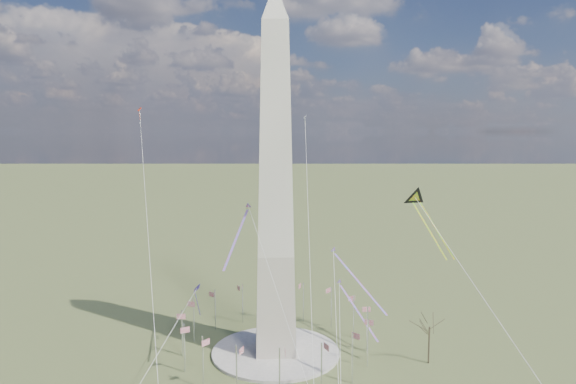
{
  "coord_description": "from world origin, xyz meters",
  "views": [
    {
      "loc": [
        -4.65,
        -138.3,
        62.14
      ],
      "look_at": [
        3.48,
        0.0,
        45.83
      ],
      "focal_mm": 32.0,
      "sensor_mm": 36.0,
      "label": 1
    }
  ],
  "objects": [
    {
      "name": "ground",
      "position": [
        0.0,
        0.0,
        0.0
      ],
      "size": [
        2000.0,
        2000.0,
        0.0
      ],
      "primitive_type": "plane",
      "color": "#495128",
      "rests_on": "ground"
    },
    {
      "name": "plaza",
      "position": [
        0.0,
        0.0,
        0.4
      ],
      "size": [
        36.0,
        36.0,
        0.8
      ],
      "primitive_type": "cylinder",
      "color": "beige",
      "rests_on": "ground"
    },
    {
      "name": "kite_delta_black",
      "position": [
        40.61,
        4.06,
        42.49
      ],
      "size": [
        9.42,
        21.03,
        17.13
      ],
      "rotation": [
        0.0,
        0.0,
        3.36
      ],
      "color": "black",
      "rests_on": "ground"
    },
    {
      "name": "kite_streamer_right",
      "position": [
        22.24,
        2.84,
        13.21
      ],
      "size": [
        9.36,
        17.27,
        12.85
      ],
      "rotation": [
        0.0,
        0.0,
        3.6
      ],
      "color": "#DA2249",
      "rests_on": "ground"
    },
    {
      "name": "kite_small_red",
      "position": [
        -44.36,
        38.93,
        69.22
      ],
      "size": [
        1.69,
        1.49,
        4.47
      ],
      "rotation": [
        0.0,
        0.0,
        3.18
      ],
      "color": "red",
      "rests_on": "ground"
    },
    {
      "name": "flagpole_ring",
      "position": [
        -0.0,
        -0.0,
        7.27
      ],
      "size": [
        54.4,
        54.4,
        13.0
      ],
      "color": "silver",
      "rests_on": "ground"
    },
    {
      "name": "kite_diamond_purple",
      "position": [
        -22.19,
        4.16,
        16.96
      ],
      "size": [
        1.81,
        3.03,
        9.67
      ],
      "rotation": [
        0.0,
        0.0,
        2.75
      ],
      "color": "navy",
      "rests_on": "ground"
    },
    {
      "name": "kite_streamer_left",
      "position": [
        18.82,
        -13.15,
        26.68
      ],
      "size": [
        11.85,
        16.6,
        13.25
      ],
      "rotation": [
        0.0,
        0.0,
        3.74
      ],
      "color": "#DA2249",
      "rests_on": "ground"
    },
    {
      "name": "washington_monument",
      "position": [
        0.0,
        0.0,
        47.95
      ],
      "size": [
        15.56,
        15.56,
        100.0
      ],
      "color": "#ACA890",
      "rests_on": "plaza"
    },
    {
      "name": "kite_small_white",
      "position": [
        11.73,
        40.19,
        66.85
      ],
      "size": [
        1.02,
        1.71,
        4.04
      ],
      "rotation": [
        0.0,
        0.0,
        2.81
      ],
      "color": "white",
      "rests_on": "ground"
    },
    {
      "name": "kite_streamer_mid",
      "position": [
        -9.43,
        -6.0,
        37.18
      ],
      "size": [
        7.02,
        19.78,
        13.94
      ],
      "rotation": [
        0.0,
        0.0,
        2.85
      ],
      "color": "#DA2249",
      "rests_on": "ground"
    },
    {
      "name": "tree_near",
      "position": [
        41.02,
        -8.55,
        10.89
      ],
      "size": [
        8.72,
        8.72,
        15.27
      ],
      "color": "#4A412D",
      "rests_on": "ground"
    }
  ]
}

